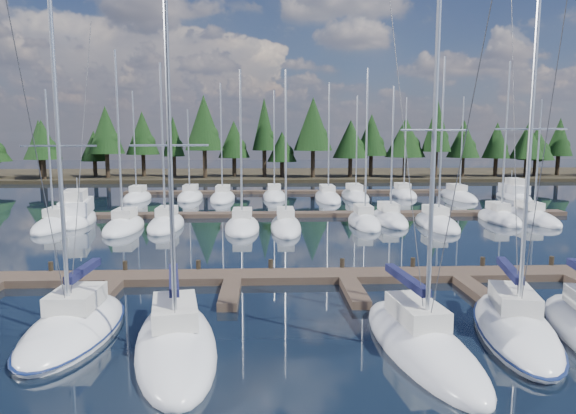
{
  "coord_description": "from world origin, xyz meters",
  "views": [
    {
      "loc": [
        -4.27,
        -8.8,
        7.69
      ],
      "look_at": [
        -2.91,
        22.0,
        3.41
      ],
      "focal_mm": 32.0,
      "sensor_mm": 36.0,
      "label": 1
    }
  ],
  "objects_px": {
    "front_sailboat_3": "(420,343)",
    "motor_yacht_right": "(514,194)",
    "front_sailboat_2": "(176,343)",
    "main_dock": "(347,279)",
    "motor_yacht_left": "(77,216)",
    "front_sailboat_4": "(515,328)",
    "front_sailboat_1": "(74,328)"
  },
  "relations": [
    {
      "from": "front_sailboat_3",
      "to": "front_sailboat_2",
      "type": "bearing_deg",
      "value": 177.43
    },
    {
      "from": "motor_yacht_right",
      "to": "main_dock",
      "type": "bearing_deg",
      "value": -126.5
    },
    {
      "from": "front_sailboat_3",
      "to": "motor_yacht_left",
      "type": "xyz_separation_m",
      "value": [
        -22.63,
        29.32,
        0.23
      ]
    },
    {
      "from": "main_dock",
      "to": "front_sailboat_2",
      "type": "xyz_separation_m",
      "value": [
        -7.54,
        -8.36,
        0.08
      ]
    },
    {
      "from": "front_sailboat_3",
      "to": "front_sailboat_4",
      "type": "distance_m",
      "value": 4.32
    },
    {
      "from": "main_dock",
      "to": "motor_yacht_left",
      "type": "relative_size",
      "value": 4.41
    },
    {
      "from": "front_sailboat_4",
      "to": "motor_yacht_right",
      "type": "relative_size",
      "value": 1.73
    },
    {
      "from": "front_sailboat_1",
      "to": "motor_yacht_right",
      "type": "xyz_separation_m",
      "value": [
        38.44,
        42.72,
        0.18
      ]
    },
    {
      "from": "front_sailboat_1",
      "to": "front_sailboat_4",
      "type": "xyz_separation_m",
      "value": [
        17.16,
        -0.79,
        0.01
      ]
    },
    {
      "from": "front_sailboat_2",
      "to": "motor_yacht_left",
      "type": "xyz_separation_m",
      "value": [
        -13.82,
        28.93,
        0.24
      ]
    },
    {
      "from": "front_sailboat_3",
      "to": "front_sailboat_4",
      "type": "xyz_separation_m",
      "value": [
        4.12,
        1.3,
        -0.0
      ]
    },
    {
      "from": "front_sailboat_3",
      "to": "front_sailboat_4",
      "type": "height_order",
      "value": "front_sailboat_4"
    },
    {
      "from": "front_sailboat_3",
      "to": "motor_yacht_right",
      "type": "relative_size",
      "value": 1.72
    },
    {
      "from": "main_dock",
      "to": "front_sailboat_4",
      "type": "xyz_separation_m",
      "value": [
        5.4,
        -7.46,
        0.09
      ]
    },
    {
      "from": "front_sailboat_1",
      "to": "front_sailboat_2",
      "type": "xyz_separation_m",
      "value": [
        4.22,
        -1.69,
        0.0
      ]
    },
    {
      "from": "front_sailboat_2",
      "to": "front_sailboat_3",
      "type": "xyz_separation_m",
      "value": [
        8.81,
        -0.4,
        0.01
      ]
    },
    {
      "from": "main_dock",
      "to": "motor_yacht_right",
      "type": "height_order",
      "value": "motor_yacht_right"
    },
    {
      "from": "front_sailboat_1",
      "to": "front_sailboat_3",
      "type": "xyz_separation_m",
      "value": [
        13.03,
        -2.09,
        0.02
      ]
    },
    {
      "from": "front_sailboat_2",
      "to": "motor_yacht_right",
      "type": "xyz_separation_m",
      "value": [
        34.21,
        44.41,
        0.18
      ]
    },
    {
      "from": "front_sailboat_2",
      "to": "motor_yacht_left",
      "type": "height_order",
      "value": "front_sailboat_2"
    },
    {
      "from": "main_dock",
      "to": "motor_yacht_left",
      "type": "bearing_deg",
      "value": 136.07
    },
    {
      "from": "front_sailboat_4",
      "to": "front_sailboat_1",
      "type": "bearing_deg",
      "value": 177.37
    },
    {
      "from": "main_dock",
      "to": "motor_yacht_left",
      "type": "height_order",
      "value": "motor_yacht_left"
    },
    {
      "from": "front_sailboat_1",
      "to": "front_sailboat_4",
      "type": "relative_size",
      "value": 0.92
    },
    {
      "from": "front_sailboat_3",
      "to": "motor_yacht_right",
      "type": "distance_m",
      "value": 51.51
    },
    {
      "from": "front_sailboat_3",
      "to": "motor_yacht_right",
      "type": "bearing_deg",
      "value": 60.45
    },
    {
      "from": "front_sailboat_1",
      "to": "front_sailboat_3",
      "type": "distance_m",
      "value": 13.2
    },
    {
      "from": "front_sailboat_2",
      "to": "front_sailboat_3",
      "type": "distance_m",
      "value": 8.82
    },
    {
      "from": "front_sailboat_3",
      "to": "front_sailboat_1",
      "type": "bearing_deg",
      "value": 170.9
    },
    {
      "from": "main_dock",
      "to": "motor_yacht_right",
      "type": "relative_size",
      "value": 5.27
    },
    {
      "from": "main_dock",
      "to": "front_sailboat_3",
      "type": "bearing_deg",
      "value": -81.72
    },
    {
      "from": "front_sailboat_4",
      "to": "motor_yacht_right",
      "type": "distance_m",
      "value": 48.43
    }
  ]
}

